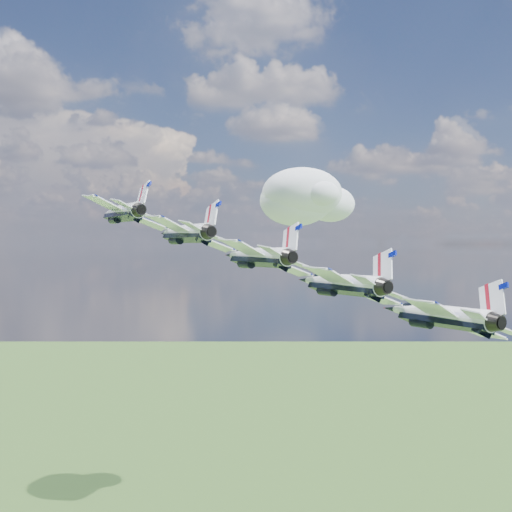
{
  "coord_description": "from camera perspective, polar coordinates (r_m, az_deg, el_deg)",
  "views": [
    {
      "loc": [
        -24.62,
        -84.12,
        151.85
      ],
      "look_at": [
        -13.59,
        -4.59,
        150.39
      ],
      "focal_mm": 45.0,
      "sensor_mm": 36.0,
      "label": 1
    }
  ],
  "objects": [
    {
      "name": "jet_0",
      "position": [
        94.13,
        -11.89,
        3.83
      ],
      "size": [
        18.29,
        20.78,
        9.19
      ],
      "primitive_type": null,
      "rotation": [
        0.0,
        0.39,
        0.38
      ],
      "color": "white"
    },
    {
      "name": "jet_3",
      "position": [
        75.18,
        7.4,
        -2.4
      ],
      "size": [
        18.29,
        20.78,
        9.19
      ],
      "primitive_type": null,
      "rotation": [
        0.0,
        0.39,
        0.38
      ],
      "color": "silver"
    },
    {
      "name": "jet_4",
      "position": [
        71.64,
        15.74,
        -5.03
      ],
      "size": [
        18.29,
        20.78,
        9.19
      ],
      "primitive_type": null,
      "rotation": [
        0.0,
        0.39,
        0.38
      ],
      "color": "white"
    },
    {
      "name": "jet_2",
      "position": [
        80.3,
        0.0,
        -0.0
      ],
      "size": [
        18.29,
        20.78,
        9.19
      ],
      "primitive_type": null,
      "rotation": [
        0.0,
        0.39,
        0.38
      ],
      "color": "white"
    },
    {
      "name": "jet_1",
      "position": [
        86.7,
        -6.41,
        2.08
      ],
      "size": [
        18.29,
        20.78,
        9.19
      ],
      "primitive_type": null,
      "rotation": [
        0.0,
        0.39,
        0.38
      ],
      "color": "white"
    },
    {
      "name": "cloud_far",
      "position": [
        326.94,
        5.85,
        5.06
      ],
      "size": [
        59.69,
        46.9,
        23.45
      ],
      "primitive_type": "ellipsoid",
      "color": "white"
    }
  ]
}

